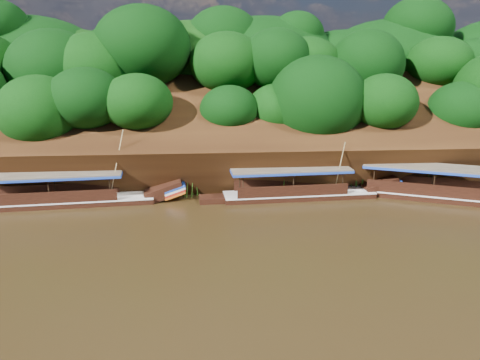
% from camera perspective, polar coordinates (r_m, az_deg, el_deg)
% --- Properties ---
extents(ground, '(160.00, 160.00, 0.00)m').
position_cam_1_polar(ground, '(28.15, 6.04, -7.53)').
color(ground, black).
rests_on(ground, ground).
extents(riverbank, '(120.00, 30.06, 19.40)m').
position_cam_1_polar(riverbank, '(49.26, 1.31, 4.92)').
color(riverbank, black).
rests_on(riverbank, ground).
extents(boat_0, '(15.14, 8.15, 6.37)m').
position_cam_1_polar(boat_0, '(38.77, 24.76, -1.50)').
color(boat_0, black).
rests_on(boat_0, ground).
extents(boat_1, '(13.85, 2.97, 4.90)m').
position_cam_1_polar(boat_1, '(36.38, 8.31, -1.31)').
color(boat_1, black).
rests_on(boat_1, ground).
extents(boat_2, '(15.39, 3.40, 5.90)m').
position_cam_1_polar(boat_2, '(36.52, -19.41, -1.98)').
color(boat_2, black).
rests_on(boat_2, ground).
extents(reeds, '(50.38, 2.15, 2.10)m').
position_cam_1_polar(reeds, '(36.49, -1.14, -0.45)').
color(reeds, '#2F6118').
rests_on(reeds, ground).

